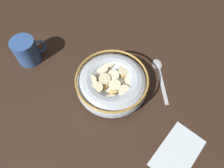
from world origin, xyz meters
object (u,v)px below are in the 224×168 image
Objects in this scene: spoon at (159,70)px; folded_napkin at (178,153)px; cereal_bowl at (112,84)px; coffee_mug at (27,51)px.

folded_napkin is at bearing -110.05° from spoon.
cereal_bowl is at bearing 179.59° from spoon.
coffee_mug is at bearing 120.93° from folded_napkin.
spoon is at bearing -30.93° from coffee_mug.
cereal_bowl is at bearing 107.73° from folded_napkin.
spoon is 23.39cm from folded_napkin.
coffee_mug reaches higher than cereal_bowl.
cereal_bowl is at bearing -47.61° from coffee_mug.
spoon reaches higher than folded_napkin.
cereal_bowl reaches higher than folded_napkin.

